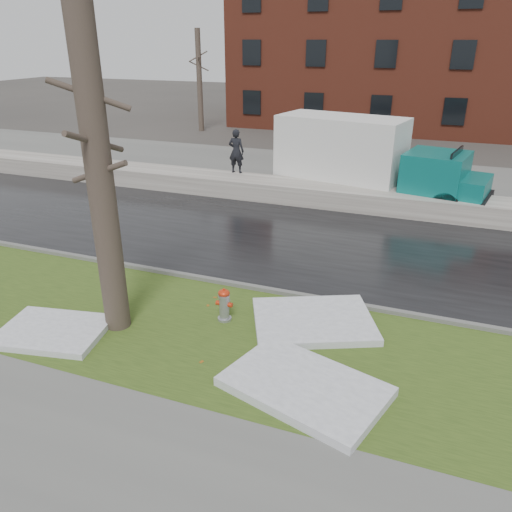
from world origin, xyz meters
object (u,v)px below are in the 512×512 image
(worker, at_px, (236,151))
(tree, at_px, (100,176))
(fire_hydrant, at_px, (224,303))
(box_truck, at_px, (364,157))

(worker, bearing_deg, tree, 97.05)
(tree, bearing_deg, fire_hydrant, 26.21)
(fire_hydrant, relative_size, worker, 0.44)
(box_truck, distance_m, worker, 5.15)
(tree, height_order, box_truck, tree)
(fire_hydrant, distance_m, box_truck, 10.81)
(fire_hydrant, distance_m, worker, 10.73)
(tree, distance_m, box_truck, 12.31)
(box_truck, bearing_deg, tree, -94.78)
(tree, bearing_deg, worker, 99.03)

